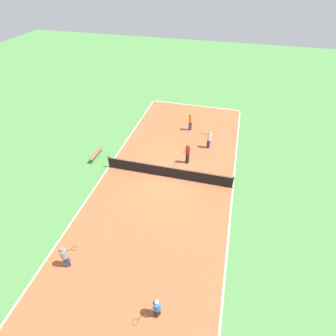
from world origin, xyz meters
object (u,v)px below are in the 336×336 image
bench (96,153)px  player_baseline_gray (64,256)px  player_far_white (209,139)px  player_coach_red (188,152)px  player_near_blue (157,307)px  tennis_ball_far_baseline (168,128)px  tennis_net (168,172)px  player_center_orange (190,121)px  tennis_ball_near_net (138,192)px  tennis_ball_left_sideline (112,233)px

bench → player_baseline_gray: 9.85m
player_far_white → player_coach_red: bearing=80.9°
bench → player_far_white: size_ratio=1.21×
player_near_blue → tennis_ball_far_baseline: (3.73, -16.59, -0.78)m
player_far_white → tennis_net: bearing=81.2°
player_near_blue → player_baseline_gray: 5.54m
player_near_blue → player_baseline_gray: bearing=-71.2°
player_far_white → player_center_orange: player_center_orange is taller
bench → player_baseline_gray: size_ratio=1.17×
tennis_net → player_baseline_gray: player_baseline_gray is taller
bench → tennis_ball_near_net: (-4.72, 3.12, -0.34)m
player_center_orange → tennis_ball_far_baseline: bearing=-29.6°
tennis_ball_left_sideline → tennis_ball_far_baseline: size_ratio=1.00×
bench → player_near_blue: player_near_blue is taller
bench → tennis_ball_far_baseline: bench is taller
player_coach_red → player_center_orange: 5.09m
player_coach_red → tennis_ball_left_sideline: 8.58m
bench → player_baseline_gray: (-2.93, 9.39, 0.58)m
tennis_ball_near_net → tennis_ball_far_baseline: 9.10m
tennis_ball_far_baseline → player_baseline_gray: bearing=83.8°
player_far_white → tennis_ball_near_net: 7.96m
tennis_net → player_center_orange: (-0.35, -7.12, 0.46)m
player_coach_red → tennis_ball_left_sideline: player_coach_red is taller
player_near_blue → tennis_ball_near_net: player_near_blue is taller
player_center_orange → player_near_blue: bearing=61.4°
tennis_ball_left_sideline → tennis_ball_far_baseline: 12.80m
tennis_net → player_near_blue: size_ratio=6.72×
player_near_blue → player_far_white: size_ratio=0.90×
player_near_blue → player_center_orange: bearing=-143.0°
player_far_white → player_baseline_gray: bearing=84.6°
player_far_white → tennis_ball_left_sideline: 11.42m
player_coach_red → player_far_white: size_ratio=1.12×
player_coach_red → player_far_white: bearing=171.3°
player_coach_red → tennis_ball_far_baseline: (2.86, -4.87, -1.01)m
tennis_net → player_center_orange: player_center_orange is taller
tennis_net → tennis_ball_far_baseline: 7.20m
player_baseline_gray → player_center_orange: player_center_orange is taller
bench → tennis_ball_near_net: 5.67m
player_baseline_gray → tennis_ball_far_baseline: size_ratio=24.51×
tennis_ball_left_sideline → player_baseline_gray: bearing=61.1°
tennis_ball_left_sideline → tennis_ball_far_baseline: bearing=-91.2°
player_far_white → player_near_blue: bearing=106.9°
player_near_blue → tennis_net: bearing=-137.0°
bench → player_center_orange: (-6.75, -6.14, 0.62)m
tennis_net → bench: tennis_net is taller
tennis_net → tennis_ball_left_sideline: 6.21m
tennis_ball_left_sideline → bench: bearing=-57.5°
bench → player_baseline_gray: player_baseline_gray is taller
tennis_ball_near_net → player_near_blue: bearing=115.7°
player_far_white → tennis_ball_far_baseline: player_far_white is taller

